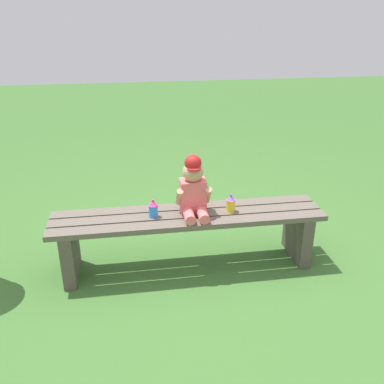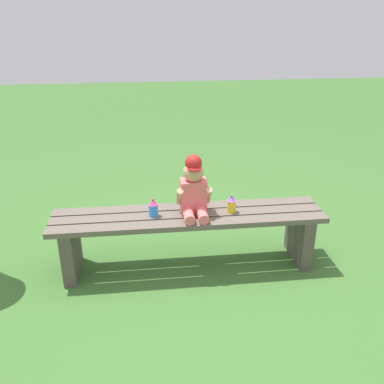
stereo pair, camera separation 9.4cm
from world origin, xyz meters
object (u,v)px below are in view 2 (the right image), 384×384
Objects in this scene: sippy_cup_left at (153,208)px; sippy_cup_right at (231,204)px; child_figure at (194,189)px; park_bench at (188,229)px.

sippy_cup_left is 0.52m from sippy_cup_right.
sippy_cup_left is at bearing -176.82° from child_figure.
sippy_cup_right is (0.52, 0.00, 0.00)m from sippy_cup_left.
sippy_cup_right is at bearing -1.11° from park_bench.
child_figure is at bearing 14.17° from park_bench.
child_figure is 3.26× the size of sippy_cup_right.
sippy_cup_right is at bearing 0.00° from sippy_cup_left.
sippy_cup_left is at bearing -178.61° from park_bench.
sippy_cup_left reaches higher than park_bench.
child_figure reaches higher than sippy_cup_right.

